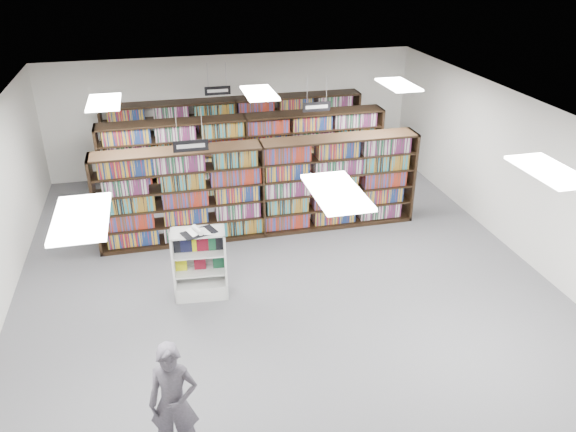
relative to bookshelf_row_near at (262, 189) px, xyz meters
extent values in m
plane|color=#545459|center=(0.00, -2.00, -1.05)|extent=(12.00, 12.00, 0.00)
cube|color=silver|center=(0.00, -2.00, 2.15)|extent=(10.00, 12.00, 0.10)
cube|color=white|center=(0.00, 4.00, 0.55)|extent=(10.00, 0.10, 3.20)
cube|color=white|center=(5.00, -2.00, 0.55)|extent=(0.10, 12.00, 3.20)
cube|color=black|center=(0.00, 0.00, 0.00)|extent=(7.00, 0.60, 2.10)
cube|color=maroon|center=(0.00, 0.00, 0.00)|extent=(6.88, 0.42, 1.98)
cube|color=black|center=(0.00, 2.00, 0.00)|extent=(7.00, 0.60, 2.10)
cube|color=maroon|center=(0.00, 2.00, 0.00)|extent=(6.88, 0.42, 1.98)
cube|color=black|center=(0.00, 3.70, 0.00)|extent=(7.00, 0.60, 2.10)
cube|color=maroon|center=(0.00, 3.70, 0.00)|extent=(6.88, 0.42, 1.98)
cylinder|color=#B2B2B7|center=(-1.73, -1.00, 1.86)|extent=(0.01, 0.01, 0.58)
cylinder|color=#B2B2B7|center=(-1.27, -1.00, 1.86)|extent=(0.01, 0.01, 0.58)
cube|color=black|center=(-1.50, -1.00, 1.46)|extent=(0.65, 0.02, 0.22)
cube|color=white|center=(-1.50, -1.01, 1.46)|extent=(0.52, 0.00, 0.08)
cylinder|color=#B2B2B7|center=(1.27, 1.00, 1.86)|extent=(0.01, 0.01, 0.58)
cylinder|color=#B2B2B7|center=(1.73, 1.00, 1.86)|extent=(0.01, 0.01, 0.58)
cube|color=black|center=(1.50, 1.00, 1.46)|extent=(0.65, 0.02, 0.22)
cube|color=white|center=(1.50, 0.99, 1.46)|extent=(0.52, 0.00, 0.08)
cylinder|color=#B2B2B7|center=(-0.73, 3.00, 1.86)|extent=(0.01, 0.01, 0.58)
cylinder|color=#B2B2B7|center=(-0.27, 3.00, 1.86)|extent=(0.01, 0.01, 0.58)
cube|color=black|center=(-0.50, 3.00, 1.46)|extent=(0.65, 0.02, 0.22)
cube|color=white|center=(-0.50, 2.99, 1.46)|extent=(0.52, 0.00, 0.08)
cube|color=white|center=(-3.00, -5.00, 2.11)|extent=(0.60, 1.20, 0.04)
cube|color=white|center=(0.00, -5.00, 2.11)|extent=(0.60, 1.20, 0.04)
cube|color=white|center=(3.00, -5.00, 2.11)|extent=(0.60, 1.20, 0.04)
cube|color=white|center=(-3.00, 0.00, 2.11)|extent=(0.60, 1.20, 0.04)
cube|color=white|center=(0.00, 0.00, 2.11)|extent=(0.60, 1.20, 0.04)
cube|color=white|center=(3.00, 0.00, 2.11)|extent=(0.60, 1.20, 0.04)
cube|color=silver|center=(-1.58, -2.18, -0.91)|extent=(1.00, 0.56, 0.29)
cube|color=silver|center=(-2.03, -2.14, -0.38)|extent=(0.08, 0.48, 1.34)
cube|color=silver|center=(-1.12, -2.22, -0.38)|extent=(0.08, 0.48, 1.34)
cube|color=silver|center=(-1.56, -1.96, -0.38)|extent=(0.96, 0.12, 1.34)
cube|color=silver|center=(-1.58, -2.18, 0.28)|extent=(1.00, 0.56, 0.03)
cube|color=silver|center=(-1.58, -2.18, -0.52)|extent=(0.92, 0.52, 0.02)
cube|color=silver|center=(-1.58, -2.18, -0.14)|extent=(0.92, 0.52, 0.02)
cube|color=black|center=(-1.93, -2.10, 0.02)|extent=(0.20, 0.09, 0.29)
cube|color=black|center=(-1.79, -2.11, 0.02)|extent=(0.20, 0.09, 0.29)
cube|color=#D3D60E|center=(-1.64, -2.13, 0.02)|extent=(0.20, 0.09, 0.29)
cube|color=maroon|center=(-1.50, -2.14, 0.02)|extent=(0.20, 0.09, 0.29)
cube|color=#154C2D|center=(-1.36, -2.15, 0.02)|extent=(0.20, 0.09, 0.29)
cube|color=black|center=(-1.21, -2.16, 0.02)|extent=(0.20, 0.09, 0.29)
cube|color=#D3D60E|center=(-1.91, -2.10, -0.38)|extent=(0.22, 0.08, 0.27)
cube|color=maroon|center=(-1.57, -2.13, -0.38)|extent=(0.22, 0.08, 0.27)
cube|color=#154C2D|center=(-1.23, -2.16, -0.38)|extent=(0.22, 0.08, 0.27)
cube|color=black|center=(-1.55, -2.25, 0.30)|extent=(0.67, 0.52, 0.01)
cube|color=white|center=(-1.69, -2.25, 0.31)|extent=(0.35, 0.38, 0.05)
cube|color=white|center=(-1.41, -2.25, 0.31)|extent=(0.35, 0.38, 0.07)
cylinder|color=white|center=(-1.57, -2.25, 0.35)|extent=(0.20, 0.32, 0.10)
imported|color=#544F5A|center=(-2.22, -5.66, -0.20)|extent=(0.69, 0.52, 1.70)
camera|label=1|loc=(-2.06, -10.99, 4.94)|focal=35.00mm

